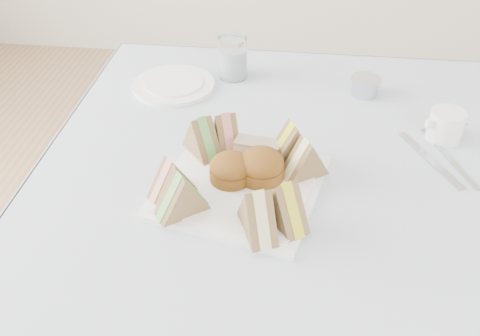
# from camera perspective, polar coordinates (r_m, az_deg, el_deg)

# --- Properties ---
(table) EXTENTS (0.90, 0.90, 0.74)m
(table) POSITION_cam_1_polar(r_m,az_deg,el_deg) (1.33, 4.73, -12.46)
(table) COLOR brown
(table) RESTS_ON floor
(tablecloth) EXTENTS (1.02, 1.02, 0.01)m
(tablecloth) POSITION_cam_1_polar(r_m,az_deg,el_deg) (1.08, 5.73, 0.39)
(tablecloth) COLOR silver
(tablecloth) RESTS_ON table
(serving_plate) EXTENTS (0.34, 0.34, 0.01)m
(serving_plate) POSITION_cam_1_polar(r_m,az_deg,el_deg) (1.00, 0.00, -1.99)
(serving_plate) COLOR white
(serving_plate) RESTS_ON tablecloth
(sandwich_fl_a) EXTENTS (0.09, 0.09, 0.08)m
(sandwich_fl_a) POSITION_cam_1_polar(r_m,az_deg,el_deg) (0.96, -7.31, -1.01)
(sandwich_fl_a) COLOR brown
(sandwich_fl_a) RESTS_ON serving_plate
(sandwich_fl_b) EXTENTS (0.10, 0.09, 0.08)m
(sandwich_fl_b) POSITION_cam_1_polar(r_m,az_deg,el_deg) (0.92, -6.27, -2.68)
(sandwich_fl_b) COLOR brown
(sandwich_fl_b) RESTS_ON serving_plate
(sandwich_fr_a) EXTENTS (0.09, 0.10, 0.09)m
(sandwich_fr_a) POSITION_cam_1_polar(r_m,az_deg,el_deg) (0.90, 4.82, -3.68)
(sandwich_fr_a) COLOR brown
(sandwich_fr_a) RESTS_ON serving_plate
(sandwich_fr_b) EXTENTS (0.08, 0.11, 0.09)m
(sandwich_fr_b) POSITION_cam_1_polar(r_m,az_deg,el_deg) (0.88, 1.90, -4.59)
(sandwich_fr_b) COLOR brown
(sandwich_fr_b) RESTS_ON serving_plate
(sandwich_bl_a) EXTENTS (0.09, 0.10, 0.08)m
(sandwich_bl_a) POSITION_cam_1_polar(r_m,az_deg,el_deg) (1.06, -4.09, 3.50)
(sandwich_bl_a) COLOR brown
(sandwich_bl_a) RESTS_ON serving_plate
(sandwich_bl_b) EXTENTS (0.08, 0.10, 0.08)m
(sandwich_bl_b) POSITION_cam_1_polar(r_m,az_deg,el_deg) (1.07, -1.55, 4.06)
(sandwich_bl_b) COLOR brown
(sandwich_bl_b) RESTS_ON serving_plate
(sandwich_br_a) EXTENTS (0.10, 0.08, 0.08)m
(sandwich_br_a) POSITION_cam_1_polar(r_m,az_deg,el_deg) (1.00, 6.98, 1.10)
(sandwich_br_a) COLOR brown
(sandwich_br_a) RESTS_ON serving_plate
(sandwich_br_b) EXTENTS (0.11, 0.08, 0.09)m
(sandwich_br_b) POSITION_cam_1_polar(r_m,az_deg,el_deg) (1.04, 5.56, 2.77)
(sandwich_br_b) COLOR brown
(sandwich_br_b) RESTS_ON serving_plate
(scone_left) EXTENTS (0.10, 0.10, 0.05)m
(scone_left) POSITION_cam_1_polar(r_m,az_deg,el_deg) (0.99, -1.01, -0.10)
(scone_left) COLOR brown
(scone_left) RESTS_ON serving_plate
(scone_right) EXTENTS (0.10, 0.10, 0.06)m
(scone_right) POSITION_cam_1_polar(r_m,az_deg,el_deg) (1.00, 2.26, 0.25)
(scone_right) COLOR brown
(scone_right) RESTS_ON serving_plate
(pastry_slice) EXTENTS (0.09, 0.05, 0.04)m
(pastry_slice) POSITION_cam_1_polar(r_m,az_deg,el_deg) (1.05, 1.88, 1.93)
(pastry_slice) COLOR beige
(pastry_slice) RESTS_ON serving_plate
(side_plate) EXTENTS (0.20, 0.20, 0.01)m
(side_plate) POSITION_cam_1_polar(r_m,az_deg,el_deg) (1.34, -7.08, 8.77)
(side_plate) COLOR white
(side_plate) RESTS_ON tablecloth
(water_glass) EXTENTS (0.08, 0.08, 0.11)m
(water_glass) POSITION_cam_1_polar(r_m,az_deg,el_deg) (1.36, -0.78, 11.72)
(water_glass) COLOR white
(water_glass) RESTS_ON tablecloth
(tea_strainer) EXTENTS (0.09, 0.09, 0.04)m
(tea_strainer) POSITION_cam_1_polar(r_m,az_deg,el_deg) (1.32, 13.20, 8.42)
(tea_strainer) COLOR #B5B6C1
(tea_strainer) RESTS_ON tablecloth
(knife) EXTENTS (0.11, 0.19, 0.00)m
(knife) POSITION_cam_1_polar(r_m,az_deg,el_deg) (1.14, 19.59, 0.86)
(knife) COLOR #B5B6C1
(knife) RESTS_ON tablecloth
(fork) EXTENTS (0.07, 0.17, 0.00)m
(fork) POSITION_cam_1_polar(r_m,az_deg,el_deg) (1.15, 21.78, 0.54)
(fork) COLOR #B5B6C1
(fork) RESTS_ON tablecloth
(creamer_jug) EXTENTS (0.10, 0.10, 0.06)m
(creamer_jug) POSITION_cam_1_polar(r_m,az_deg,el_deg) (1.20, 21.09, 4.28)
(creamer_jug) COLOR white
(creamer_jug) RESTS_ON tablecloth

